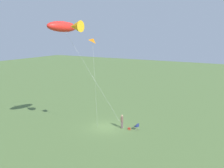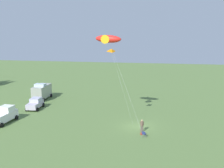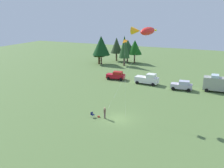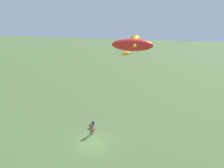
{
  "view_description": "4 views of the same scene",
  "coord_description": "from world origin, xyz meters",
  "px_view_note": "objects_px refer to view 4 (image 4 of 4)",
  "views": [
    {
      "loc": [
        -16.74,
        27.02,
        11.86
      ],
      "look_at": [
        -1.58,
        1.23,
        5.97
      ],
      "focal_mm": 42.0,
      "sensor_mm": 36.0,
      "label": 1
    },
    {
      "loc": [
        -36.19,
        -2.63,
        13.48
      ],
      "look_at": [
        -2.44,
        3.41,
        6.67
      ],
      "focal_mm": 42.0,
      "sensor_mm": 36.0,
      "label": 2
    },
    {
      "loc": [
        13.89,
        -32.99,
        15.33
      ],
      "look_at": [
        -2.34,
        2.82,
        4.36
      ],
      "focal_mm": 42.0,
      "sensor_mm": 36.0,
      "label": 3
    },
    {
      "loc": [
        26.64,
        7.9,
        16.79
      ],
      "look_at": [
        -2.79,
        1.85,
        6.69
      ],
      "focal_mm": 42.0,
      "sensor_mm": 36.0,
      "label": 4
    }
  ],
  "objects_px": {
    "folding_chair": "(92,124)",
    "backpack_on_grass": "(93,130)",
    "kite_delta_orange": "(126,53)",
    "kite_large_fish": "(133,44)",
    "person_kite_flyer": "(91,127)"
  },
  "relations": [
    {
      "from": "person_kite_flyer",
      "to": "kite_delta_orange",
      "type": "relative_size",
      "value": 0.15
    },
    {
      "from": "person_kite_flyer",
      "to": "folding_chair",
      "type": "distance_m",
      "value": 1.99
    },
    {
      "from": "backpack_on_grass",
      "to": "kite_delta_orange",
      "type": "height_order",
      "value": "kite_delta_orange"
    },
    {
      "from": "folding_chair",
      "to": "kite_large_fish",
      "type": "xyz_separation_m",
      "value": [
        5.87,
        5.92,
        12.0
      ]
    },
    {
      "from": "kite_large_fish",
      "to": "kite_delta_orange",
      "type": "relative_size",
      "value": 1.16
    },
    {
      "from": "backpack_on_grass",
      "to": "kite_large_fish",
      "type": "height_order",
      "value": "kite_large_fish"
    },
    {
      "from": "kite_large_fish",
      "to": "kite_delta_orange",
      "type": "xyz_separation_m",
      "value": [
        -2.84,
        -1.11,
        -1.48
      ]
    },
    {
      "from": "folding_chair",
      "to": "kite_delta_orange",
      "type": "bearing_deg",
      "value": 75.85
    },
    {
      "from": "backpack_on_grass",
      "to": "kite_delta_orange",
      "type": "distance_m",
      "value": 11.96
    },
    {
      "from": "folding_chair",
      "to": "backpack_on_grass",
      "type": "distance_m",
      "value": 1.01
    },
    {
      "from": "folding_chair",
      "to": "kite_delta_orange",
      "type": "height_order",
      "value": "kite_delta_orange"
    },
    {
      "from": "kite_large_fish",
      "to": "kite_delta_orange",
      "type": "height_order",
      "value": "kite_large_fish"
    },
    {
      "from": "folding_chair",
      "to": "kite_large_fish",
      "type": "distance_m",
      "value": 14.61
    },
    {
      "from": "person_kite_flyer",
      "to": "backpack_on_grass",
      "type": "relative_size",
      "value": 5.44
    },
    {
      "from": "folding_chair",
      "to": "backpack_on_grass",
      "type": "height_order",
      "value": "folding_chair"
    }
  ]
}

